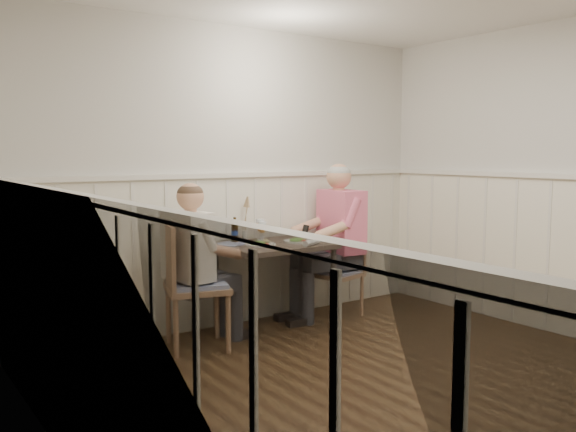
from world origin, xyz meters
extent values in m
plane|color=#452E1B|center=(0.00, 0.00, 0.00)|extent=(4.50, 4.50, 0.00)
cube|color=silver|center=(0.00, 2.25, 1.30)|extent=(4.00, 0.04, 2.60)
cube|color=silver|center=(-2.00, 0.00, 1.30)|extent=(0.04, 4.50, 2.60)
cube|color=silver|center=(0.00, 2.23, 0.65)|extent=(3.98, 0.03, 1.30)
cube|color=silver|center=(-1.99, 0.00, 0.65)|extent=(0.03, 4.48, 1.30)
cube|color=silver|center=(0.00, 2.22, 1.32)|extent=(3.98, 0.06, 0.04)
cube|color=silver|center=(-1.97, 0.00, 1.32)|extent=(0.06, 4.48, 0.04)
cube|color=brown|center=(0.09, 1.84, 0.73)|extent=(0.90, 0.70, 0.04)
cylinder|color=#3F3833|center=(-0.31, 1.54, 0.35)|extent=(0.05, 0.05, 0.71)
cylinder|color=#3F3833|center=(-0.31, 2.14, 0.35)|extent=(0.05, 0.05, 0.71)
cylinder|color=#3F3833|center=(0.50, 1.54, 0.35)|extent=(0.05, 0.05, 0.71)
cylinder|color=#3F3833|center=(0.50, 2.14, 0.35)|extent=(0.05, 0.05, 0.71)
cube|color=tan|center=(0.80, 1.86, 0.39)|extent=(0.46, 0.46, 0.04)
cube|color=#4156A4|center=(0.80, 1.86, 0.43)|extent=(0.41, 0.41, 0.03)
cube|color=tan|center=(0.97, 1.90, 0.62)|extent=(0.11, 0.38, 0.40)
cylinder|color=tan|center=(1.00, 1.73, 0.19)|extent=(0.03, 0.03, 0.38)
cylinder|color=tan|center=(0.68, 1.66, 0.19)|extent=(0.03, 0.03, 0.38)
cylinder|color=tan|center=(0.93, 2.05, 0.19)|extent=(0.03, 0.03, 0.38)
cylinder|color=tan|center=(0.60, 1.98, 0.19)|extent=(0.03, 0.03, 0.38)
cube|color=tan|center=(-0.67, 1.78, 0.47)|extent=(0.57, 0.57, 0.04)
cube|color=#4156A4|center=(-0.67, 1.78, 0.51)|extent=(0.51, 0.51, 0.03)
cube|color=tan|center=(-0.87, 1.84, 0.73)|extent=(0.16, 0.45, 0.48)
cylinder|color=tan|center=(-0.80, 2.03, 0.22)|extent=(0.04, 0.04, 0.45)
cylinder|color=tan|center=(-0.42, 1.92, 0.22)|extent=(0.04, 0.04, 0.45)
cylinder|color=tan|center=(-0.91, 1.65, 0.22)|extent=(0.04, 0.04, 0.45)
cylinder|color=tan|center=(-0.53, 1.54, 0.22)|extent=(0.04, 0.04, 0.45)
cube|color=#3F3F47|center=(0.85, 1.88, 0.24)|extent=(0.49, 0.45, 0.47)
cube|color=#3F3F47|center=(0.64, 1.90, 0.53)|extent=(0.47, 0.41, 0.14)
cube|color=pink|center=(0.85, 1.88, 0.88)|extent=(0.29, 0.48, 0.58)
sphere|color=tan|center=(0.85, 1.88, 1.30)|extent=(0.23, 0.23, 0.23)
sphere|color=#A5A5A0|center=(0.85, 1.88, 1.33)|extent=(0.22, 0.22, 0.22)
cube|color=black|center=(0.47, 1.91, 0.89)|extent=(0.02, 0.07, 0.14)
cube|color=#3F3F47|center=(-0.71, 1.81, 0.21)|extent=(0.47, 0.44, 0.43)
cube|color=#3F3F47|center=(-0.52, 1.84, 0.49)|extent=(0.45, 0.40, 0.12)
cube|color=beige|center=(-0.71, 1.81, 0.80)|extent=(0.29, 0.45, 0.52)
sphere|color=tan|center=(-0.71, 1.81, 1.18)|extent=(0.21, 0.21, 0.21)
sphere|color=#4C3828|center=(-0.71, 1.81, 1.21)|extent=(0.20, 0.20, 0.20)
cylinder|color=white|center=(0.29, 1.78, 0.76)|extent=(0.25, 0.25, 0.02)
ellipsoid|color=#3F722D|center=(0.26, 1.75, 0.79)|extent=(0.12, 0.10, 0.05)
sphere|color=tan|center=(0.35, 1.79, 0.78)|extent=(0.03, 0.03, 0.03)
cube|color=brown|center=(0.31, 1.83, 0.77)|extent=(0.07, 0.05, 0.01)
cylinder|color=white|center=(0.36, 1.83, 0.78)|extent=(0.05, 0.05, 0.03)
cylinder|color=white|center=(-0.07, 1.80, 0.76)|extent=(0.26, 0.26, 0.02)
ellipsoid|color=#3F722D|center=(-0.11, 1.77, 0.79)|extent=(0.13, 0.10, 0.05)
sphere|color=tan|center=(-0.02, 1.81, 0.78)|extent=(0.03, 0.03, 0.03)
cylinder|color=silver|center=(0.09, 2.05, 0.75)|extent=(0.07, 0.07, 0.01)
cylinder|color=silver|center=(0.09, 2.05, 0.80)|extent=(0.01, 0.01, 0.08)
cone|color=orange|center=(0.09, 2.05, 0.87)|extent=(0.08, 0.08, 0.07)
cylinder|color=silver|center=(0.09, 2.05, 0.92)|extent=(0.08, 0.08, 0.03)
cylinder|color=silver|center=(0.08, 2.01, 0.75)|extent=(0.06, 0.06, 0.01)
cylinder|color=silver|center=(0.08, 2.01, 0.79)|extent=(0.01, 0.01, 0.08)
cone|color=orange|center=(0.08, 2.01, 0.86)|extent=(0.07, 0.07, 0.07)
cylinder|color=silver|center=(0.08, 2.01, 0.91)|extent=(0.07, 0.07, 0.03)
cylinder|color=#31200B|center=(-0.15, 2.08, 0.83)|extent=(0.06, 0.06, 0.16)
cone|color=#31200B|center=(-0.15, 2.08, 0.93)|extent=(0.06, 0.06, 0.04)
cylinder|color=#31200B|center=(-0.15, 2.08, 0.95)|extent=(0.02, 0.02, 0.03)
cylinder|color=#2C49A2|center=(-0.15, 2.08, 0.83)|extent=(0.06, 0.06, 0.04)
cylinder|color=white|center=(0.29, 1.57, 0.77)|extent=(0.23, 0.14, 0.05)
cylinder|color=silver|center=(-0.01, 2.15, 0.79)|extent=(0.05, 0.05, 0.08)
cylinder|color=tan|center=(-0.01, 2.15, 0.94)|extent=(0.03, 0.03, 0.27)
cone|color=tan|center=(-0.01, 2.15, 1.11)|extent=(0.04, 0.04, 0.09)
cube|color=#4156A4|center=(-0.20, 2.01, 0.75)|extent=(0.34, 0.31, 0.01)
camera|label=1|loc=(-2.76, -2.39, 1.52)|focal=38.00mm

